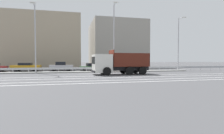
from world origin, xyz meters
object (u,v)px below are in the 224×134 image
at_px(median_road_sign, 133,64).
at_px(parked_car_3, 61,66).
at_px(church_tower, 99,46).
at_px(street_lamp_1, 35,36).
at_px(parked_car_4, 93,67).
at_px(street_lamp_2, 114,35).
at_px(dump_truck, 113,65).
at_px(parked_car_2, 26,67).
at_px(street_lamp_3, 179,42).

distance_m(median_road_sign, parked_car_3, 12.77).
distance_m(median_road_sign, church_tower, 32.31).
relative_size(street_lamp_1, church_tower, 0.68).
bearing_deg(parked_car_4, parked_car_3, -98.31).
height_order(median_road_sign, parked_car_4, median_road_sign).
distance_m(street_lamp_2, church_tower, 32.10).
xyz_separation_m(median_road_sign, parked_car_4, (-6.01, 4.93, -0.64)).
relative_size(street_lamp_2, parked_car_4, 2.14).
relative_size(dump_truck, street_lamp_1, 0.79).
xyz_separation_m(parked_car_2, parked_car_3, (5.71, 0.15, 0.05)).
xyz_separation_m(parked_car_4, church_tower, (5.31, 26.95, 5.89)).
xyz_separation_m(dump_truck, street_lamp_3, (12.81, 4.71, 3.72)).
bearing_deg(church_tower, parked_car_3, -112.29).
xyz_separation_m(street_lamp_1, church_tower, (14.11, 32.09, 1.27)).
bearing_deg(street_lamp_2, dump_truck, -105.00).
xyz_separation_m(street_lamp_1, street_lamp_2, (11.56, 0.10, 0.47)).
distance_m(dump_truck, parked_car_3, 12.28).
relative_size(street_lamp_1, parked_car_2, 2.11).
bearing_deg(street_lamp_3, street_lamp_2, -179.31).
height_order(street_lamp_1, street_lamp_3, street_lamp_1).
relative_size(median_road_sign, street_lamp_1, 0.25).
height_order(street_lamp_1, parked_car_4, street_lamp_1).
xyz_separation_m(parked_car_2, parked_car_4, (11.29, -0.25, -0.06)).
distance_m(street_lamp_3, parked_car_4, 15.75).
relative_size(street_lamp_3, parked_car_2, 2.00).
bearing_deg(parked_car_4, street_lamp_2, 24.31).
bearing_deg(dump_truck, street_lamp_3, -72.56).
height_order(dump_truck, parked_car_3, dump_truck).
xyz_separation_m(street_lamp_3, parked_car_4, (-14.33, 4.91, -4.33)).
height_order(street_lamp_2, parked_car_4, street_lamp_2).
height_order(parked_car_2, parked_car_3, parked_car_3).
relative_size(parked_car_2, parked_car_4, 0.92).
bearing_deg(parked_car_3, median_road_sign, 64.12).
relative_size(dump_truck, church_tower, 0.53).
bearing_deg(dump_truck, parked_car_3, 32.61).
bearing_deg(parked_car_2, parked_car_3, 93.04).
bearing_deg(street_lamp_1, street_lamp_2, 0.49).
bearing_deg(parked_car_4, dump_truck, 4.73).
relative_size(street_lamp_1, street_lamp_3, 1.06).
bearing_deg(church_tower, parked_car_4, -101.14).
distance_m(dump_truck, parked_car_2, 16.18).
distance_m(parked_car_4, church_tower, 28.09).
distance_m(dump_truck, street_lamp_1, 11.95).
height_order(street_lamp_1, parked_car_3, street_lamp_1).
bearing_deg(street_lamp_1, church_tower, 66.26).
relative_size(street_lamp_2, church_tower, 0.74).
bearing_deg(parked_car_3, parked_car_4, 84.74).
distance_m(street_lamp_1, church_tower, 35.08).
xyz_separation_m(parked_car_3, church_tower, (10.89, 26.55, 5.79)).
relative_size(median_road_sign, church_tower, 0.17).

